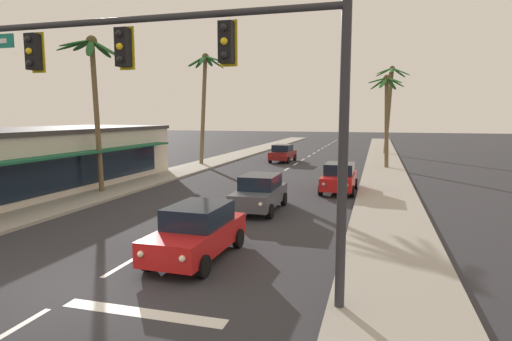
{
  "coord_description": "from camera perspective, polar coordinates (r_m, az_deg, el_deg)",
  "views": [
    {
      "loc": [
        7.18,
        -8.73,
        4.44
      ],
      "look_at": [
        2.43,
        8.0,
        2.2
      ],
      "focal_mm": 29.97,
      "sensor_mm": 36.0,
      "label": 1
    }
  ],
  "objects": [
    {
      "name": "palm_right_third",
      "position": [
        37.22,
        17.04,
        8.68
      ],
      "size": [
        3.01,
        2.82,
        7.77
      ],
      "color": "brown",
      "rests_on": "ground"
    },
    {
      "name": "lane_markings",
      "position": [
        30.62,
        2.95,
        -1.0
      ],
      "size": [
        4.28,
        89.86,
        0.01
      ],
      "color": "silver",
      "rests_on": "ground"
    },
    {
      "name": "sidewalk_right",
      "position": [
        29.07,
        16.91,
        -1.63
      ],
      "size": [
        3.2,
        110.0,
        0.14
      ],
      "primitive_type": "cube",
      "color": "#9E998E",
      "rests_on": "ground"
    },
    {
      "name": "storefront_strip_left",
      "position": [
        27.62,
        -29.41,
        1.0
      ],
      "size": [
        8.41,
        22.66,
        3.68
      ],
      "color": "beige",
      "rests_on": "ground"
    },
    {
      "name": "sedan_lead_at_stop_bar",
      "position": [
        13.58,
        -7.86,
        -8.05
      ],
      "size": [
        2.05,
        4.49,
        1.68
      ],
      "color": "red",
      "rests_on": "ground"
    },
    {
      "name": "traffic_signal_mast",
      "position": [
        10.34,
        -8.44,
        12.74
      ],
      "size": [
        10.76,
        0.41,
        7.62
      ],
      "color": "#2D2D33",
      "rests_on": "ground"
    },
    {
      "name": "palm_left_third",
      "position": [
        38.66,
        -6.9,
        11.02
      ],
      "size": [
        3.61,
        3.59,
        9.86
      ],
      "color": "brown",
      "rests_on": "ground"
    },
    {
      "name": "palm_right_farthest",
      "position": [
        51.32,
        17.47,
        9.57
      ],
      "size": [
        3.91,
        3.98,
        9.99
      ],
      "color": "brown",
      "rests_on": "ground"
    },
    {
      "name": "ground_plane",
      "position": [
        12.14,
        -22.63,
        -14.69
      ],
      "size": [
        220.0,
        220.0,
        0.0
      ],
      "primitive_type": "plane",
      "color": "#2D2D33"
    },
    {
      "name": "sedan_third_in_queue",
      "position": [
        20.09,
        0.52,
        -2.95
      ],
      "size": [
        1.95,
        4.45,
        1.68
      ],
      "color": "#4C515B",
      "rests_on": "ground"
    },
    {
      "name": "sedan_oncoming_far",
      "position": [
        41.28,
        3.59,
        2.34
      ],
      "size": [
        2.08,
        4.5,
        1.68
      ],
      "color": "maroon",
      "rests_on": "ground"
    },
    {
      "name": "palm_left_second",
      "position": [
        25.92,
        -20.87,
        11.64
      ],
      "size": [
        3.57,
        3.6,
        8.82
      ],
      "color": "brown",
      "rests_on": "ground"
    },
    {
      "name": "sidewalk_left",
      "position": [
        32.69,
        -11.57,
        -0.49
      ],
      "size": [
        3.2,
        110.0,
        0.14
      ],
      "primitive_type": "cube",
      "color": "#9E998E",
      "rests_on": "ground"
    },
    {
      "name": "sedan_parked_nearest_kerb",
      "position": [
        25.41,
        11.03,
        -0.91
      ],
      "size": [
        1.98,
        4.47,
        1.68
      ],
      "color": "red",
      "rests_on": "ground"
    }
  ]
}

